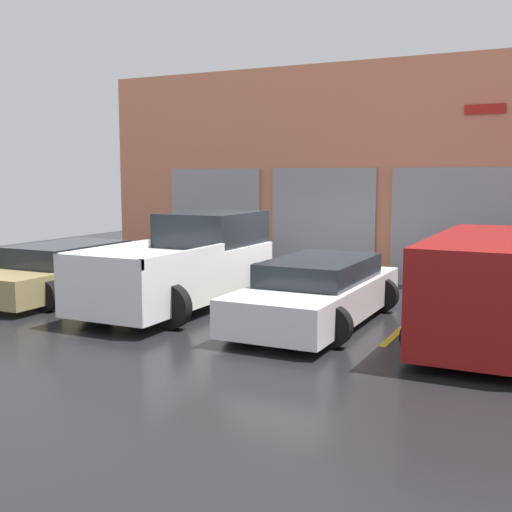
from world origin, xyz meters
TOP-DOWN VIEW (x-y plane):
  - ground_plane at (0.00, 0.00)m, footprint 28.00×28.00m
  - shophouse_building at (-0.01, 3.29)m, footprint 13.40×0.68m
  - pickup_truck at (-1.50, -1.56)m, footprint 2.44×5.03m
  - sedan_white at (1.50, -1.83)m, footprint 2.24×4.74m
  - sedan_side at (4.50, -1.86)m, footprint 2.25×4.70m
  - van_right at (-4.50, -1.83)m, footprint 2.22×4.60m
  - parking_stripe_far_left at (-6.00, -1.86)m, footprint 0.12×2.20m
  - parking_stripe_left at (-3.00, -1.86)m, footprint 0.12×2.20m
  - parking_stripe_centre at (-0.00, -1.86)m, footprint 0.12×2.20m
  - parking_stripe_right at (3.00, -1.86)m, footprint 0.12×2.20m

SIDE VIEW (x-z plane):
  - ground_plane at x=0.00m, z-range 0.00..0.00m
  - parking_stripe_far_left at x=-6.00m, z-range 0.00..0.01m
  - parking_stripe_left at x=-3.00m, z-range 0.00..0.01m
  - parking_stripe_centre at x=0.00m, z-range 0.00..0.01m
  - parking_stripe_right at x=3.00m, z-range 0.00..0.01m
  - van_right at x=-4.50m, z-range -0.02..1.15m
  - sedan_white at x=1.50m, z-range -0.02..1.17m
  - pickup_truck at x=-1.50m, z-range -0.07..1.82m
  - sedan_side at x=4.50m, z-range 0.06..1.80m
  - shophouse_building at x=-0.01m, z-range -0.06..5.45m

